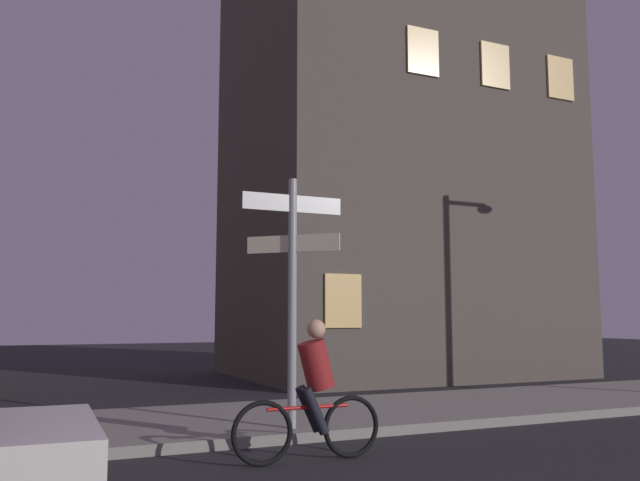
# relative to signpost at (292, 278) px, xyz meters

# --- Properties ---
(sidewalk_kerb) EXTENTS (40.00, 3.39, 0.14)m
(sidewalk_kerb) POSITION_rel_signpost_xyz_m (-1.46, 1.29, -2.11)
(sidewalk_kerb) COLOR gray
(sidewalk_kerb) RESTS_ON ground_plane
(signpost) EXTENTS (1.48, 1.01, 3.44)m
(signpost) POSITION_rel_signpost_xyz_m (0.00, 0.00, 0.00)
(signpost) COLOR gray
(signpost) RESTS_ON sidewalk_kerb
(cyclist) EXTENTS (1.82, 0.32, 1.61)m
(cyclist) POSITION_rel_signpost_xyz_m (-0.32, -1.44, -1.44)
(cyclist) COLOR black
(cyclist) RESTS_ON ground_plane
(building_right_block) EXTENTS (8.94, 6.69, 21.56)m
(building_right_block) POSITION_rel_signpost_xyz_m (6.47, 8.07, 8.60)
(building_right_block) COLOR #4C443D
(building_right_block) RESTS_ON ground_plane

